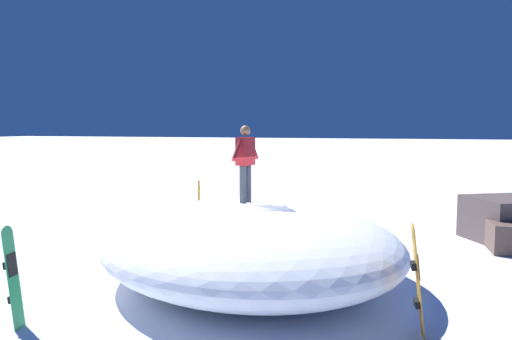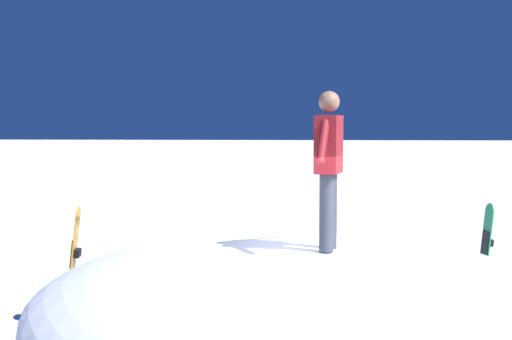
% 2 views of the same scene
% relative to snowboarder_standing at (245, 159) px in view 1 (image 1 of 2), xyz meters
% --- Properties ---
extents(ground, '(240.00, 240.00, 0.00)m').
position_rel_snowboarder_standing_xyz_m(ground, '(0.02, -0.12, -2.45)').
color(ground, white).
extents(snow_mound, '(8.71, 8.60, 1.55)m').
position_rel_snowboarder_standing_xyz_m(snow_mound, '(0.18, -0.32, -1.68)').
color(snow_mound, white).
rests_on(snow_mound, ground).
extents(snowboarder_standing, '(0.31, 0.97, 1.59)m').
position_rel_snowboarder_standing_xyz_m(snowboarder_standing, '(0.00, 0.00, 0.00)').
color(snowboarder_standing, '#333842').
rests_on(snowboarder_standing, snow_mound).
extents(snowboard_primary_upright, '(0.25, 0.29, 1.71)m').
position_rel_snowboarder_standing_xyz_m(snowboard_primary_upright, '(3.37, -1.97, -1.57)').
color(snowboard_primary_upright, orange).
rests_on(snowboard_primary_upright, ground).
extents(snowboard_secondary_upright, '(0.23, 0.29, 1.61)m').
position_rel_snowboarder_standing_xyz_m(snowboard_secondary_upright, '(-2.52, -3.61, -1.62)').
color(snowboard_secondary_upright, '#1E8C47').
rests_on(snowboard_secondary_upright, ground).
extents(backpack_near, '(0.38, 0.53, 0.48)m').
position_rel_snowboarder_standing_xyz_m(backpack_near, '(-0.74, 3.26, -2.21)').
color(backpack_near, black).
rests_on(backpack_near, ground).
extents(backpack_far, '(0.58, 0.58, 0.48)m').
position_rel_snowboarder_standing_xyz_m(backpack_far, '(-3.34, 1.64, -2.21)').
color(backpack_far, '#4C4C51').
rests_on(backpack_far, ground).
extents(trail_marker_pole, '(0.10, 0.10, 1.53)m').
position_rel_snowboarder_standing_xyz_m(trail_marker_pole, '(-2.71, 3.54, -1.64)').
color(trail_marker_pole, orange).
rests_on(trail_marker_pole, ground).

